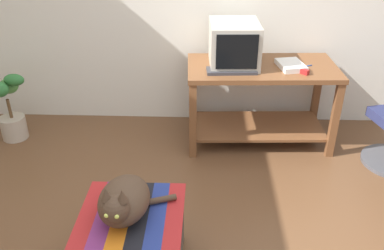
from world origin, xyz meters
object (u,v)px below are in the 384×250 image
ottoman_with_blanket (132,248)px  potted_plant (9,107)px  cat (123,201)px  tv_monitor (234,44)px  keyboard (232,71)px  stapler (302,71)px  desk (260,91)px  book (291,65)px

ottoman_with_blanket → potted_plant: (-1.35, 1.53, 0.10)m
cat → tv_monitor: bearing=73.2°
tv_monitor → cat: 1.76m
keyboard → cat: size_ratio=0.93×
potted_plant → stapler: bearing=-2.3°
desk → potted_plant: size_ratio=2.05×
ottoman_with_blanket → stapler: size_ratio=6.19×
potted_plant → stapler: (2.52, -0.10, 0.42)m
desk → book: size_ratio=4.75×
potted_plant → stapler: stapler is taller
cat → potted_plant: cat is taller
keyboard → book: 0.51m
tv_monitor → cat: bearing=-114.9°
book → potted_plant: book is taller
tv_monitor → stapler: 0.59m
keyboard → stapler: bearing=-4.3°
ottoman_with_blanket → cat: size_ratio=1.59×
desk → stapler: bearing=-30.5°
tv_monitor → stapler: bearing=-21.1°
cat → stapler: size_ratio=3.90×
ottoman_with_blanket → potted_plant: bearing=131.3°
tv_monitor → potted_plant: size_ratio=0.76×
desk → stapler: size_ratio=11.59×
tv_monitor → keyboard: tv_monitor is taller
book → ottoman_with_blanket: bearing=-136.8°
tv_monitor → ottoman_with_blanket: (-0.63, -1.61, -0.68)m
cat → potted_plant: bearing=136.6°
cat → book: bearing=59.2°
potted_plant → keyboard: bearing=-2.8°
stapler → potted_plant: bearing=133.4°
cat → ottoman_with_blanket: bearing=-29.9°
keyboard → cat: 1.56m
desk → cat: (-0.90, -1.57, 0.05)m
cat → stapler: 1.86m
keyboard → potted_plant: (-1.95, 0.10, -0.41)m
tv_monitor → book: (0.47, -0.06, -0.15)m
ottoman_with_blanket → book: bearing=54.8°
desk → tv_monitor: size_ratio=2.68×
desk → tv_monitor: tv_monitor is taller
ottoman_with_blanket → stapler: stapler is taller
keyboard → stapler: (0.56, -0.00, 0.01)m
tv_monitor → book: bearing=-9.9°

